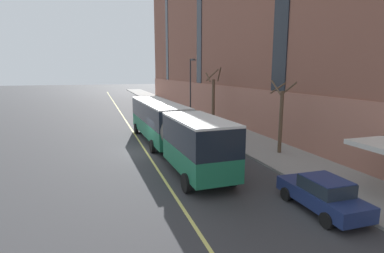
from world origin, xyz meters
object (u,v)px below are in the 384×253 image
city_bus (168,125)px  parked_car_silver_3 (192,125)px  street_lamp (191,84)px  street_tree_mid_block (281,117)px  parked_car_navy_1 (322,194)px  street_tree_far_uptown (213,97)px  parked_car_black_0 (167,111)px

city_bus → parked_car_silver_3: 7.76m
street_lamp → street_tree_mid_block: bearing=-83.0°
parked_car_navy_1 → parked_car_silver_3: (-0.09, 18.47, 0.00)m
city_bus → parked_car_navy_1: (4.05, -11.92, -1.27)m
parked_car_silver_3 → street_tree_mid_block: size_ratio=0.89×
street_tree_far_uptown → parked_car_silver_3: bearing=-138.0°
city_bus → street_tree_mid_block: bearing=-23.7°
city_bus → parked_car_black_0: bearing=77.3°
parked_car_navy_1 → street_lamp: bearing=86.1°
parked_car_black_0 → street_tree_mid_block: (3.73, -20.64, 2.05)m
street_tree_far_uptown → street_lamp: 3.38m
city_bus → parked_car_silver_3: size_ratio=4.01×
parked_car_navy_1 → street_tree_far_uptown: 22.21m
parked_car_navy_1 → parked_car_silver_3: 18.47m
city_bus → parked_car_black_0: (3.91, 17.29, -1.26)m
parked_car_silver_3 → street_tree_mid_block: (3.68, -9.90, 2.05)m
city_bus → parked_car_black_0: size_ratio=3.95×
parked_car_black_0 → parked_car_navy_1: same height
street_tree_far_uptown → street_tree_mid_block: bearing=-90.0°
street_lamp → parked_car_silver_3: bearing=-107.1°
street_tree_mid_block → parked_car_silver_3: bearing=110.4°
city_bus → parked_car_silver_3: city_bus is taller
parked_car_navy_1 → street_lamp: 24.53m
parked_car_silver_3 → street_tree_far_uptown: 5.52m
street_tree_far_uptown → street_lamp: bearing=128.9°
street_lamp → city_bus: bearing=-115.0°
parked_car_navy_1 → parked_car_silver_3: size_ratio=0.92×
city_bus → street_tree_mid_block: 8.38m
street_tree_far_uptown → city_bus: bearing=-127.8°
parked_car_navy_1 → street_tree_mid_block: 9.51m
city_bus → street_lamp: size_ratio=2.56×
parked_car_navy_1 → parked_car_black_0: bearing=90.3°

